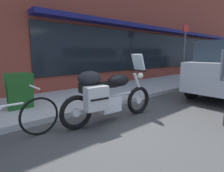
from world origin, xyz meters
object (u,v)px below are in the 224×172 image
object	(u,v)px
parked_bicycle	(4,122)
sandwich_board_sign	(20,91)
touring_motorcycle	(107,94)
parking_sign_pole	(184,48)

from	to	relation	value
parked_bicycle	sandwich_board_sign	bearing A→B (deg)	66.70
parked_bicycle	sandwich_board_sign	size ratio (longest dim) A/B	2.07
touring_motorcycle	sandwich_board_sign	world-z (taller)	touring_motorcycle
touring_motorcycle	sandwich_board_sign	distance (m)	2.12
touring_motorcycle	parked_bicycle	distance (m)	1.85
touring_motorcycle	sandwich_board_sign	bearing A→B (deg)	124.13
parked_bicycle	parking_sign_pole	size ratio (longest dim) A/B	0.67
parked_bicycle	parking_sign_pole	bearing A→B (deg)	8.86
parked_bicycle	parking_sign_pole	world-z (taller)	parking_sign_pole
parking_sign_pole	touring_motorcycle	bearing A→B (deg)	-165.61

